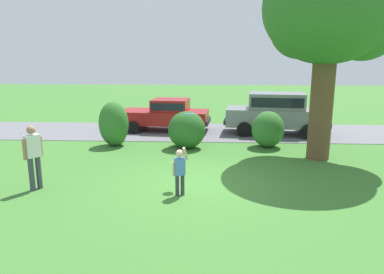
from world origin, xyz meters
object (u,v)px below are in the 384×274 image
object	(u,v)px
parked_sedan	(166,114)
parked_suv	(276,111)
child_thrower	(180,169)
frisbee	(189,114)
oak_tree_large	(330,15)
adult_onlooker	(33,154)

from	to	relation	value
parked_sedan	parked_suv	size ratio (longest dim) A/B	0.93
child_thrower	frisbee	distance (m)	1.58
parked_sedan	child_thrower	world-z (taller)	parked_sedan
oak_tree_large	parked_suv	world-z (taller)	oak_tree_large
child_thrower	adult_onlooker	world-z (taller)	adult_onlooker
parked_sedan	frisbee	size ratio (longest dim) A/B	16.08
parked_sedan	adult_onlooker	distance (m)	8.54
frisbee	adult_onlooker	bearing A→B (deg)	-170.10
oak_tree_large	frisbee	bearing A→B (deg)	-146.93
oak_tree_large	parked_suv	distance (m)	5.59
oak_tree_large	child_thrower	bearing A→B (deg)	-140.38
parked_suv	oak_tree_large	bearing A→B (deg)	-78.00
child_thrower	frisbee	bearing A→B (deg)	79.10
frisbee	oak_tree_large	bearing A→B (deg)	33.07
child_thrower	adult_onlooker	xyz separation A→B (m)	(-3.90, 0.23, 0.27)
parked_suv	frisbee	distance (m)	7.88
child_thrower	parked_suv	bearing A→B (deg)	64.18
adult_onlooker	parked_suv	bearing A→B (deg)	44.76
child_thrower	adult_onlooker	size ratio (longest dim) A/B	0.74
oak_tree_large	child_thrower	xyz separation A→B (m)	(-4.66, -3.86, -4.15)
parked_suv	frisbee	world-z (taller)	frisbee
frisbee	parked_sedan	bearing A→B (deg)	101.78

